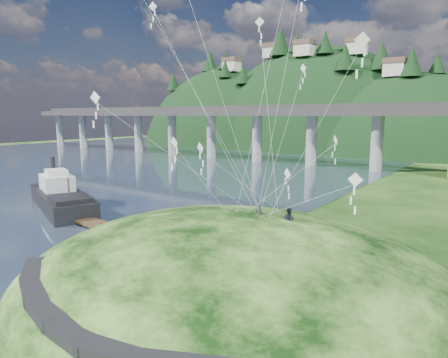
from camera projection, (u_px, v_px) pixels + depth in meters
The scene contains 10 objects.
ground at pixel (142, 268), 32.80m from camera, with size 320.00×320.00×0.00m, color black.
water at pixel (34, 166), 98.72m from camera, with size 240.00×240.00×0.00m, color #33445D.
grass_hill at pixel (235, 302), 29.96m from camera, with size 36.00×32.00×13.00m.
footpath at pixel (96, 320), 20.35m from camera, with size 22.29×5.84×0.83m.
bridge at pixel (276, 126), 102.49m from camera, with size 160.00×11.00×15.00m.
far_ridge at pixel (301, 166), 156.69m from camera, with size 153.00×70.00×94.50m.
work_barge at pixel (61, 196), 53.39m from camera, with size 19.33×11.56×6.56m.
wooden_dock at pixel (115, 230), 42.00m from camera, with size 13.70×3.29×0.97m.
kite_flyers at pixel (282, 207), 29.44m from camera, with size 3.24×0.86×1.83m.
kite_swarm at pixel (232, 61), 27.46m from camera, with size 21.46×15.03×20.16m.
Camera 1 is at (23.93, -21.17, 12.42)m, focal length 32.00 mm.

